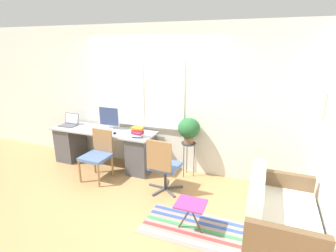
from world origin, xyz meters
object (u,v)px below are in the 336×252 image
Objects in this scene: laptop at (69,123)px; plant_stand at (188,147)px; mouse at (115,133)px; monitor at (109,117)px; desk_chair_wooden at (98,154)px; office_chair_swivel at (163,165)px; potted_plant at (189,129)px; book_stack at (137,132)px; folding_stool at (191,206)px; keyboard at (101,132)px; couch_loveseat at (278,221)px.

laptop is 0.53× the size of plant_stand.
monitor is at bearing 137.77° from mouse.
monitor is at bearing 104.50° from desk_chair_wooden.
monitor is at bearing -20.90° from office_chair_swivel.
potted_plant is at bearing 3.60° from laptop.
office_chair_swivel is (1.26, -0.01, 0.00)m from desk_chair_wooden.
office_chair_swivel is (0.66, -0.39, -0.35)m from book_stack.
desk_chair_wooden is at bearing -109.11° from mouse.
monitor reaches higher than folding_stool.
keyboard is at bearing -10.03° from laptop.
office_chair_swivel is at bearing -12.95° from laptop.
monitor is 0.81m from desk_chair_wooden.
potted_plant reaches higher than keyboard.
plant_stand is at bearing 50.51° from couch_loveseat.
laptop is 1.66m from book_stack.
couch_loveseat is at bearing -15.11° from laptop.
couch_loveseat is (3.14, -0.93, -0.46)m from keyboard.
monitor reaches higher than office_chair_swivel.
mouse is 0.12× the size of plant_stand.
couch_loveseat is (2.38, -0.95, -0.55)m from book_stack.
folding_stool is (1.95, -0.77, -0.11)m from desk_chair_wooden.
keyboard is 1.67× the size of book_stack.
monitor is 0.47× the size of office_chair_swivel.
book_stack is at bearing 68.27° from couch_loveseat.
book_stack is 0.25× the size of office_chair_swivel.
office_chair_swivel is 2.06× the size of potted_plant.
desk_chair_wooden is (1.04, -0.52, -0.32)m from laptop.
monitor is 1.66m from plant_stand.
monitor reaches higher than book_stack.
keyboard is at bearing -169.01° from potted_plant.
laptop is 0.36× the size of office_chair_swivel.
potted_plant is at bearing 18.94° from book_stack.
keyboard is 0.60× the size of plant_stand.
office_chair_swivel is at bearing 72.06° from couch_loveseat.
desk_chair_wooden reaches higher than plant_stand.
folding_stool is (2.09, -1.39, -0.61)m from monitor.
office_chair_swivel reaches higher than mouse.
keyboard is 0.41× the size of office_chair_swivel.
couch_loveseat is at bearing -39.49° from plant_stand.
monitor is at bearing 162.09° from book_stack.
laptop is at bearing -9.60° from office_chair_swivel.
folding_stool is at bearing 135.75° from office_chair_swivel.
keyboard is at bearing 73.49° from couch_loveseat.
potted_plant reaches higher than plant_stand.
plant_stand is (1.47, 0.68, 0.09)m from desk_chair_wooden.
folding_stool is (2.11, -1.13, -0.39)m from keyboard.
potted_plant is (1.63, 0.32, 0.16)m from keyboard.
laptop is 4.54× the size of mouse.
desk_chair_wooden is 3.05m from couch_loveseat.
desk_chair_wooden is at bearing -155.27° from plant_stand.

